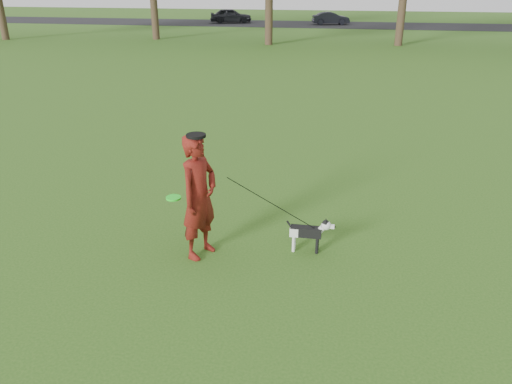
% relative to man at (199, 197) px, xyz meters
% --- Properties ---
extents(ground, '(120.00, 120.00, 0.00)m').
position_rel_man_xyz_m(ground, '(1.07, 0.11, -0.97)').
color(ground, '#285116').
rests_on(ground, ground).
extents(road, '(120.00, 7.00, 0.02)m').
position_rel_man_xyz_m(road, '(1.07, 40.11, -0.96)').
color(road, black).
rests_on(road, ground).
extents(man, '(0.70, 0.83, 1.94)m').
position_rel_man_xyz_m(man, '(0.00, 0.00, 0.00)').
color(man, '#570E0C').
rests_on(man, ground).
extents(dog, '(0.77, 0.15, 0.58)m').
position_rel_man_xyz_m(dog, '(1.65, 0.38, -0.62)').
color(dog, black).
rests_on(dog, ground).
extents(car_left, '(4.00, 2.41, 1.27)m').
position_rel_man_xyz_m(car_left, '(-8.66, 40.11, -0.31)').
color(car_left, black).
rests_on(car_left, road).
extents(car_mid, '(3.38, 1.81, 1.06)m').
position_rel_man_xyz_m(car_mid, '(0.33, 40.11, -0.42)').
color(car_mid, black).
rests_on(car_mid, road).
extents(man_held_items, '(2.26, 0.54, 1.56)m').
position_rel_man_xyz_m(man_held_items, '(1.10, 0.15, -0.10)').
color(man_held_items, '#20FF23').
rests_on(man_held_items, ground).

